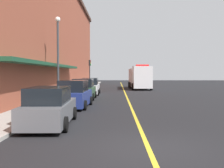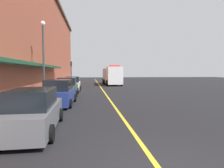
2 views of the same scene
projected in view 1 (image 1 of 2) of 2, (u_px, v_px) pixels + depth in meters
name	position (u px, v px, depth m)	size (l,w,h in m)	color
ground_plane	(125.00, 92.00, 33.62)	(112.00, 112.00, 0.00)	black
sidewalk_left	(75.00, 91.00, 33.72)	(2.40, 70.00, 0.15)	#9E9B93
lane_center_stripe	(125.00, 92.00, 33.62)	(0.16, 70.00, 0.01)	gold
brick_building_left	(7.00, 30.00, 32.56)	(15.05, 64.00, 15.14)	brown
parked_car_0	(50.00, 107.00, 12.15)	(2.16, 4.90, 1.75)	#595B60
parked_car_1	(74.00, 95.00, 18.55)	(2.22, 4.73, 1.88)	navy
parked_car_2	(84.00, 90.00, 24.46)	(2.14, 4.32, 1.86)	#2D5133
parked_car_3	(91.00, 87.00, 29.80)	(2.06, 4.92, 1.84)	silver
box_truck	(139.00, 78.00, 40.44)	(3.08, 9.49, 3.55)	silver
parking_meter_0	(63.00, 89.00, 21.79)	(0.14, 0.18, 1.33)	#4C4C51
parking_meter_1	(44.00, 95.00, 16.15)	(0.14, 0.18, 1.33)	#4C4C51
street_lamp_left	(58.00, 49.00, 22.61)	(0.44, 0.44, 6.94)	#33383D
traffic_light_near	(90.00, 68.00, 42.79)	(0.38, 0.36, 4.30)	#232326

